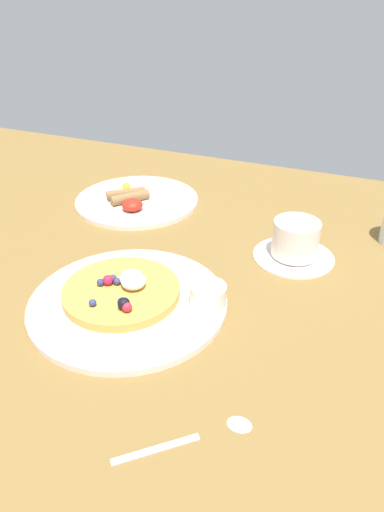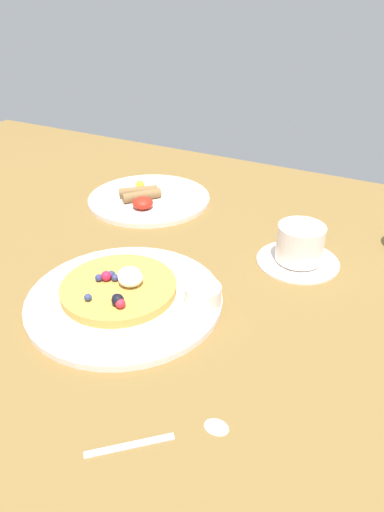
% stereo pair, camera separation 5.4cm
% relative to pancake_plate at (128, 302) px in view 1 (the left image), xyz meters
% --- Properties ---
extents(ground_plane, '(2.04, 1.14, 0.03)m').
position_rel_pancake_plate_xyz_m(ground_plane, '(0.05, 0.10, -0.02)').
color(ground_plane, brown).
extents(pancake_plate, '(0.29, 0.29, 0.01)m').
position_rel_pancake_plate_xyz_m(pancake_plate, '(0.00, 0.00, 0.00)').
color(pancake_plate, white).
rests_on(pancake_plate, ground_plane).
extents(pancake_with_berries, '(0.18, 0.18, 0.04)m').
position_rel_pancake_plate_xyz_m(pancake_with_berries, '(-0.01, 0.01, 0.01)').
color(pancake_with_berries, gold).
rests_on(pancake_with_berries, pancake_plate).
extents(syrup_ramekin, '(0.05, 0.05, 0.03)m').
position_rel_pancake_plate_xyz_m(syrup_ramekin, '(0.11, 0.04, 0.02)').
color(syrup_ramekin, white).
rests_on(syrup_ramekin, pancake_plate).
extents(breakfast_plate, '(0.27, 0.27, 0.01)m').
position_rel_pancake_plate_xyz_m(breakfast_plate, '(-0.17, 0.33, -0.00)').
color(breakfast_plate, white).
rests_on(breakfast_plate, ground_plane).
extents(fried_breakfast, '(0.12, 0.14, 0.03)m').
position_rel_pancake_plate_xyz_m(fried_breakfast, '(-0.18, 0.31, 0.01)').
color(fried_breakfast, brown).
rests_on(fried_breakfast, breakfast_plate).
extents(coffee_saucer, '(0.14, 0.14, 0.01)m').
position_rel_pancake_plate_xyz_m(coffee_saucer, '(0.20, 0.23, -0.00)').
color(coffee_saucer, white).
rests_on(coffee_saucer, ground_plane).
extents(coffee_cup, '(0.08, 0.11, 0.06)m').
position_rel_pancake_plate_xyz_m(coffee_cup, '(0.20, 0.23, 0.03)').
color(coffee_cup, white).
rests_on(coffee_cup, coffee_saucer).
extents(teaspoon, '(0.12, 0.11, 0.01)m').
position_rel_pancake_plate_xyz_m(teaspoon, '(0.19, -0.16, -0.00)').
color(teaspoon, silver).
rests_on(teaspoon, ground_plane).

